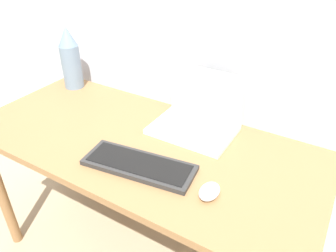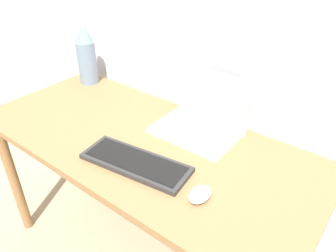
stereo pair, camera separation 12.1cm
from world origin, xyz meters
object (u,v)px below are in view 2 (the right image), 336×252
object	(u,v)px
laptop	(201,119)
keyboard	(136,163)
vase	(86,55)
mouse	(200,194)

from	to	relation	value
laptop	keyboard	xyz separation A→B (m)	(-0.06, -0.34, -0.05)
keyboard	vase	world-z (taller)	vase
mouse	vase	xyz separation A→B (m)	(-0.96, 0.37, 0.14)
keyboard	mouse	size ratio (longest dim) A/B	4.58
keyboard	mouse	distance (m)	0.27
mouse	vase	world-z (taller)	vase
laptop	vase	bearing A→B (deg)	177.22
keyboard	vase	distance (m)	0.79
mouse	vase	distance (m)	1.04
laptop	keyboard	size ratio (longest dim) A/B	0.80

